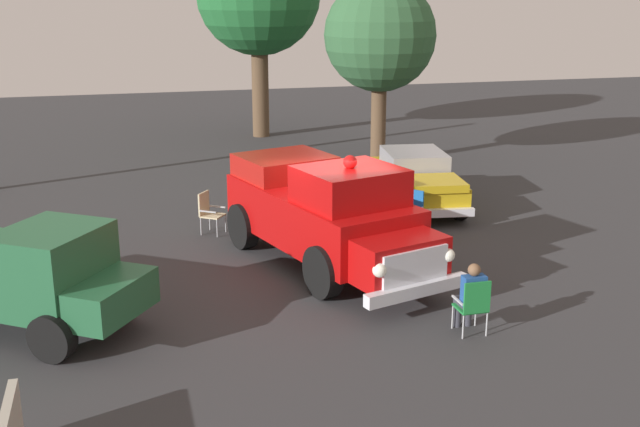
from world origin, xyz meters
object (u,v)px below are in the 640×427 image
Objects in this scene: classic_hot_rod at (416,179)px; lawn_chair_by_car at (412,208)px; lawn_chair_near_truck at (474,303)px; lawn_chair_spare at (208,210)px; oak_tree_right at (380,36)px; parked_pickup at (11,274)px; vintage_fire_truck at (326,212)px; spectator_seated at (471,295)px.

classic_hot_rod reaches higher than lawn_chair_by_car.
classic_hot_rod is 8.31m from lawn_chair_near_truck.
lawn_chair_spare is 0.17× the size of oak_tree_right.
parked_pickup is 4.87× the size of lawn_chair_near_truck.
oak_tree_right reaches higher than vintage_fire_truck.
lawn_chair_spare is (2.93, 2.16, -0.61)m from vintage_fire_truck.
vintage_fire_truck reaches higher than spectator_seated.
lawn_chair_by_car is 5.88m from spectator_seated.
lawn_chair_by_car is (3.51, -8.80, -0.40)m from parked_pickup.
lawn_chair_by_car is at bearing -11.33° from spectator_seated.
lawn_chair_spare is at bearing 100.30° from classic_hot_rod.
vintage_fire_truck is 6.20× the size of lawn_chair_near_truck.
oak_tree_right reaches higher than lawn_chair_spare.
oak_tree_right reaches higher than classic_hot_rod.
spectator_seated is at bearing 165.10° from classic_hot_rod.
lawn_chair_near_truck is 0.17m from spectator_seated.
parked_pickup reaches higher than lawn_chair_near_truck.
parked_pickup is at bearing 73.58° from spectator_seated.
spectator_seated is at bearing 168.67° from lawn_chair_by_car.
classic_hot_rod is 8.18m from spectator_seated.
parked_pickup is 4.87× the size of lawn_chair_spare.
lawn_chair_spare is 9.82m from oak_tree_right.
classic_hot_rod is (3.98, -3.63, -0.45)m from vintage_fire_truck.
lawn_chair_by_car is at bearing -55.65° from vintage_fire_truck.
lawn_chair_by_car is 1.00× the size of lawn_chair_spare.
spectator_seated is 14.00m from oak_tree_right.
lawn_chair_near_truck is at bearing 168.14° from oak_tree_right.
oak_tree_right is at bearing -7.54° from classic_hot_rod.
classic_hot_rod is 4.48× the size of lawn_chair_by_car.
vintage_fire_truck is at bearing -143.58° from lawn_chair_spare.
lawn_chair_spare is at bearing 36.42° from vintage_fire_truck.
lawn_chair_near_truck is (-4.06, -1.53, -0.61)m from vintage_fire_truck.
parked_pickup reaches higher than lawn_chair_spare.
vintage_fire_truck is 5.41m from classic_hot_rod.
vintage_fire_truck is at bearing -74.71° from parked_pickup.
vintage_fire_truck reaches higher than parked_pickup.
vintage_fire_truck is 1.38× the size of classic_hot_rod.
lawn_chair_by_car is at bearing 167.53° from oak_tree_right.
vintage_fire_truck is 6.20× the size of lawn_chair_spare.
vintage_fire_truck is 3.31m from lawn_chair_by_car.
parked_pickup is 3.85× the size of spectator_seated.
spectator_seated is (-2.25, -7.65, -0.29)m from parked_pickup.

